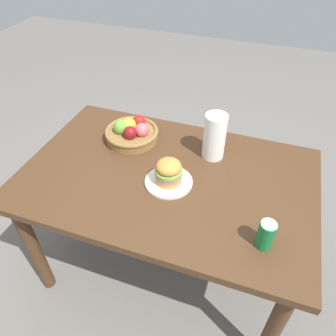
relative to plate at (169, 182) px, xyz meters
name	(u,v)px	position (x,y,z in m)	size (l,w,h in m)	color
ground_plane	(167,262)	(-0.03, 0.05, -0.76)	(8.00, 8.00, 0.00)	slate
dining_table	(167,190)	(-0.03, 0.05, -0.11)	(1.40, 0.90, 0.75)	#4C301C
plate	(169,182)	(0.00, 0.00, 0.00)	(0.22, 0.22, 0.01)	silver
sandwich	(169,171)	(0.00, 0.00, 0.07)	(0.13, 0.13, 0.12)	tan
soda_can	(266,235)	(0.46, -0.20, 0.06)	(0.07, 0.07, 0.13)	#147238
fruit_basket	(132,132)	(-0.30, 0.26, 0.04)	(0.29, 0.29, 0.12)	olive
paper_towel_roll	(215,137)	(0.15, 0.27, 0.11)	(0.11, 0.11, 0.24)	white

